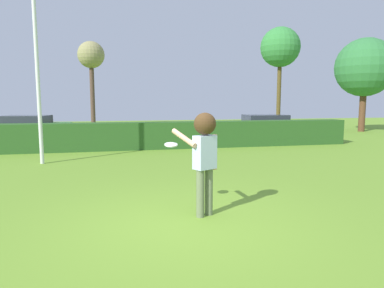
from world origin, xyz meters
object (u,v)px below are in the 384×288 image
Objects in this scene: person at (204,149)px; parked_car_silver at (265,125)px; parked_car_green at (27,126)px; frisbee at (171,145)px; birch_tree at (365,68)px; lamppost at (36,39)px; bare_elm_tree at (91,58)px; oak_tree at (280,48)px.

parked_car_silver is (6.52, 11.81, -0.50)m from person.
parked_car_green is at bearing 171.59° from parked_car_silver.
frisbee is 20.19m from birch_tree.
lamppost is 1.67× the size of parked_car_silver.
bare_elm_tree is (0.98, 11.70, 0.84)m from lamppost.
bare_elm_tree reaches higher than frisbee.
bare_elm_tree reaches higher than parked_car_green.
oak_tree is at bearing -15.83° from bare_elm_tree.
parked_car_green is at bearing -176.60° from oak_tree.
birch_tree is at bearing 0.92° from parked_car_green.
lamppost is at bearing -156.37° from birch_tree.
parked_car_silver is 0.71× the size of birch_tree.
lamppost is 1.24× the size of bare_elm_tree.
person is 14.89m from parked_car_green.
parked_car_silver is at bearing 61.08° from person.
parked_car_green is at bearing 113.47° from person.
bare_elm_tree reaches higher than person.
person is at bearing -81.01° from bare_elm_tree.
bare_elm_tree is (-11.45, 3.25, -0.50)m from oak_tree.
bare_elm_tree is (3.12, 4.11, 4.04)m from parked_car_green.
parked_car_silver reaches higher than frisbee.
lamppost is 1.61× the size of parked_car_green.
lamppost reaches higher than parked_car_green.
frisbee is 0.05× the size of parked_car_green.
parked_car_silver is at bearing -8.41° from parked_car_green.
parked_car_green is 15.28m from oak_tree.
parked_car_green is 0.77× the size of bare_elm_tree.
person is 0.30× the size of birch_tree.
person is 0.41× the size of parked_car_green.
lamppost is at bearing -74.27° from parked_car_green.
bare_elm_tree is (-9.33, 5.95, 4.04)m from parked_car_silver.
person is at bearing -120.77° from oak_tree.
parked_car_silver is at bearing -32.52° from bare_elm_tree.
oak_tree reaches higher than birch_tree.
bare_elm_tree is at bearing 147.48° from parked_car_silver.
parked_car_green is 6.55m from bare_elm_tree.
frisbee is 14.18m from parked_car_green.
birch_tree reaches higher than parked_car_green.
parked_car_green is at bearing -179.08° from birch_tree.
lamppost reaches higher than parked_car_silver.
birch_tree is at bearing 23.63° from lamppost.
parked_car_green is (-2.14, 7.59, -3.20)m from lamppost.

